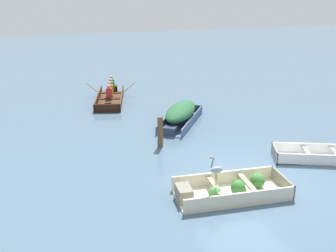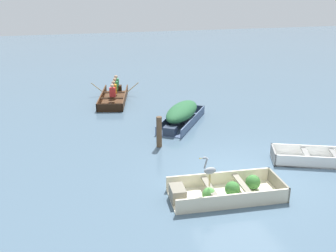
# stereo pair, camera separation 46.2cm
# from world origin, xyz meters

# --- Properties ---
(ground_plane) EXTENTS (80.00, 80.00, 0.00)m
(ground_plane) POSITION_xyz_m (0.00, 0.00, 0.00)
(ground_plane) COLOR slate
(dinghy_cream_foreground) EXTENTS (3.07, 1.53, 0.44)m
(dinghy_cream_foreground) POSITION_xyz_m (-1.09, -0.84, 0.17)
(dinghy_cream_foreground) COLOR beige
(dinghy_cream_foreground) RESTS_ON ground
(skiff_white_near_moored) EXTENTS (3.05, 2.03, 0.38)m
(skiff_white_near_moored) POSITION_xyz_m (2.77, 0.15, 0.14)
(skiff_white_near_moored) COLOR white
(skiff_white_near_moored) RESTS_ON ground
(skiff_slate_blue_mid_moored) EXTENTS (2.76, 3.20, 0.81)m
(skiff_slate_blue_mid_moored) POSITION_xyz_m (-0.35, 4.89, 0.45)
(skiff_slate_blue_mid_moored) COLOR #475B7F
(skiff_slate_blue_mid_moored) RESTS_ON ground
(rowboat_dark_varnish_with_crew) EXTENTS (2.45, 3.80, 0.93)m
(rowboat_dark_varnish_with_crew) POSITION_xyz_m (-2.41, 9.26, 0.22)
(rowboat_dark_varnish_with_crew) COLOR #4C2D19
(rowboat_dark_varnish_with_crew) RESTS_ON ground
(heron_on_dinghy) EXTENTS (0.45, 0.14, 0.84)m
(heron_on_dinghy) POSITION_xyz_m (-1.60, -0.95, 0.91)
(heron_on_dinghy) COLOR olive
(heron_on_dinghy) RESTS_ON dinghy_cream_foreground
(mooring_post) EXTENTS (0.19, 0.19, 1.08)m
(mooring_post) POSITION_xyz_m (-1.85, 2.87, 0.54)
(mooring_post) COLOR brown
(mooring_post) RESTS_ON ground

